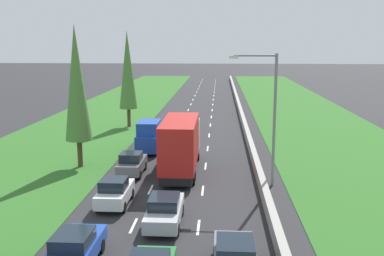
{
  "coord_description": "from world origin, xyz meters",
  "views": [
    {
      "loc": [
        2.79,
        -1.29,
        9.69
      ],
      "look_at": [
        -0.24,
        47.63,
        0.28
      ],
      "focal_mm": 41.68,
      "sensor_mm": 36.0,
      "label": 1
    }
  ],
  "objects_px": {
    "poplar_tree_third": "(128,70)",
    "blue_sedan_left_lane": "(74,250)",
    "grey_hatchback_left_lane": "(132,164)",
    "poplar_tree_second": "(77,84)",
    "silver_sedan_centre_lane": "(165,210)",
    "blue_van_left_lane": "(150,136)",
    "red_box_truck_centre_lane": "(181,144)",
    "white_hatchback_left_lane": "(115,192)",
    "street_light_mast": "(270,110)"
  },
  "relations": [
    {
      "from": "silver_sedan_centre_lane",
      "to": "blue_van_left_lane",
      "type": "xyz_separation_m",
      "value": [
        -3.35,
        16.33,
        0.59
      ]
    },
    {
      "from": "white_hatchback_left_lane",
      "to": "poplar_tree_second",
      "type": "relative_size",
      "value": 0.35
    },
    {
      "from": "blue_sedan_left_lane",
      "to": "blue_van_left_lane",
      "type": "distance_m",
      "value": 21.19
    },
    {
      "from": "blue_van_left_lane",
      "to": "poplar_tree_second",
      "type": "bearing_deg",
      "value": -130.88
    },
    {
      "from": "blue_van_left_lane",
      "to": "red_box_truck_centre_lane",
      "type": "height_order",
      "value": "red_box_truck_centre_lane"
    },
    {
      "from": "red_box_truck_centre_lane",
      "to": "street_light_mast",
      "type": "xyz_separation_m",
      "value": [
        6.23,
        -2.77,
        3.05
      ]
    },
    {
      "from": "silver_sedan_centre_lane",
      "to": "blue_sedan_left_lane",
      "type": "height_order",
      "value": "same"
    },
    {
      "from": "silver_sedan_centre_lane",
      "to": "poplar_tree_third",
      "type": "xyz_separation_m",
      "value": [
        -7.62,
        28.05,
        5.76
      ]
    },
    {
      "from": "white_hatchback_left_lane",
      "to": "street_light_mast",
      "type": "bearing_deg",
      "value": 25.27
    },
    {
      "from": "silver_sedan_centre_lane",
      "to": "street_light_mast",
      "type": "height_order",
      "value": "street_light_mast"
    },
    {
      "from": "grey_hatchback_left_lane",
      "to": "poplar_tree_third",
      "type": "xyz_separation_m",
      "value": [
        -4.04,
        18.92,
        5.74
      ]
    },
    {
      "from": "grey_hatchback_left_lane",
      "to": "blue_van_left_lane",
      "type": "relative_size",
      "value": 0.8
    },
    {
      "from": "poplar_tree_third",
      "to": "blue_sedan_left_lane",
      "type": "bearing_deg",
      "value": -82.64
    },
    {
      "from": "blue_sedan_left_lane",
      "to": "white_hatchback_left_lane",
      "type": "relative_size",
      "value": 1.15
    },
    {
      "from": "white_hatchback_left_lane",
      "to": "grey_hatchback_left_lane",
      "type": "height_order",
      "value": "same"
    },
    {
      "from": "blue_sedan_left_lane",
      "to": "poplar_tree_second",
      "type": "distance_m",
      "value": 17.42
    },
    {
      "from": "white_hatchback_left_lane",
      "to": "grey_hatchback_left_lane",
      "type": "relative_size",
      "value": 1.0
    },
    {
      "from": "red_box_truck_centre_lane",
      "to": "street_light_mast",
      "type": "height_order",
      "value": "street_light_mast"
    },
    {
      "from": "blue_sedan_left_lane",
      "to": "blue_van_left_lane",
      "type": "xyz_separation_m",
      "value": [
        0.02,
        21.18,
        0.59
      ]
    },
    {
      "from": "grey_hatchback_left_lane",
      "to": "poplar_tree_third",
      "type": "height_order",
      "value": "poplar_tree_third"
    },
    {
      "from": "blue_sedan_left_lane",
      "to": "white_hatchback_left_lane",
      "type": "height_order",
      "value": "white_hatchback_left_lane"
    },
    {
      "from": "white_hatchback_left_lane",
      "to": "red_box_truck_centre_lane",
      "type": "height_order",
      "value": "red_box_truck_centre_lane"
    },
    {
      "from": "poplar_tree_second",
      "to": "street_light_mast",
      "type": "xyz_separation_m",
      "value": [
        14.3,
        -3.66,
        -1.36
      ]
    },
    {
      "from": "white_hatchback_left_lane",
      "to": "poplar_tree_third",
      "type": "height_order",
      "value": "poplar_tree_third"
    },
    {
      "from": "white_hatchback_left_lane",
      "to": "poplar_tree_second",
      "type": "xyz_separation_m",
      "value": [
        -4.7,
        8.2,
        5.76
      ]
    },
    {
      "from": "silver_sedan_centre_lane",
      "to": "blue_van_left_lane",
      "type": "distance_m",
      "value": 16.68
    },
    {
      "from": "street_light_mast",
      "to": "poplar_tree_third",
      "type": "bearing_deg",
      "value": 123.69
    },
    {
      "from": "silver_sedan_centre_lane",
      "to": "blue_sedan_left_lane",
      "type": "relative_size",
      "value": 1.0
    },
    {
      "from": "blue_sedan_left_lane",
      "to": "street_light_mast",
      "type": "bearing_deg",
      "value": 51.48
    },
    {
      "from": "blue_van_left_lane",
      "to": "street_light_mast",
      "type": "bearing_deg",
      "value": -43.42
    },
    {
      "from": "grey_hatchback_left_lane",
      "to": "red_box_truck_centre_lane",
      "type": "xyz_separation_m",
      "value": [
        3.61,
        0.87,
        1.35
      ]
    },
    {
      "from": "poplar_tree_third",
      "to": "poplar_tree_second",
      "type": "bearing_deg",
      "value": -91.42
    },
    {
      "from": "silver_sedan_centre_lane",
      "to": "poplar_tree_second",
      "type": "distance_m",
      "value": 14.73
    },
    {
      "from": "grey_hatchback_left_lane",
      "to": "poplar_tree_second",
      "type": "distance_m",
      "value": 7.5
    },
    {
      "from": "grey_hatchback_left_lane",
      "to": "street_light_mast",
      "type": "xyz_separation_m",
      "value": [
        9.83,
        -1.9,
        4.4
      ]
    },
    {
      "from": "blue_sedan_left_lane",
      "to": "street_light_mast",
      "type": "height_order",
      "value": "street_light_mast"
    },
    {
      "from": "red_box_truck_centre_lane",
      "to": "blue_sedan_left_lane",
      "type": "bearing_deg",
      "value": -102.88
    },
    {
      "from": "silver_sedan_centre_lane",
      "to": "red_box_truck_centre_lane",
      "type": "bearing_deg",
      "value": 89.85
    },
    {
      "from": "blue_van_left_lane",
      "to": "red_box_truck_centre_lane",
      "type": "bearing_deg",
      "value": -61.86
    },
    {
      "from": "grey_hatchback_left_lane",
      "to": "poplar_tree_second",
      "type": "bearing_deg",
      "value": 158.45
    },
    {
      "from": "white_hatchback_left_lane",
      "to": "poplar_tree_third",
      "type": "xyz_separation_m",
      "value": [
        -4.27,
        25.35,
        5.74
      ]
    },
    {
      "from": "blue_van_left_lane",
      "to": "poplar_tree_third",
      "type": "bearing_deg",
      "value": 110.02
    },
    {
      "from": "grey_hatchback_left_lane",
      "to": "silver_sedan_centre_lane",
      "type": "bearing_deg",
      "value": -68.6
    },
    {
      "from": "silver_sedan_centre_lane",
      "to": "poplar_tree_second",
      "type": "bearing_deg",
      "value": 126.45
    },
    {
      "from": "silver_sedan_centre_lane",
      "to": "poplar_tree_second",
      "type": "height_order",
      "value": "poplar_tree_second"
    },
    {
      "from": "silver_sedan_centre_lane",
      "to": "red_box_truck_centre_lane",
      "type": "xyz_separation_m",
      "value": [
        0.03,
        10.01,
        1.37
      ]
    },
    {
      "from": "poplar_tree_third",
      "to": "street_light_mast",
      "type": "distance_m",
      "value": 25.05
    },
    {
      "from": "poplar_tree_second",
      "to": "red_box_truck_centre_lane",
      "type": "bearing_deg",
      "value": -6.3
    },
    {
      "from": "red_box_truck_centre_lane",
      "to": "street_light_mast",
      "type": "bearing_deg",
      "value": -23.99
    },
    {
      "from": "blue_van_left_lane",
      "to": "street_light_mast",
      "type": "relative_size",
      "value": 0.54
    }
  ]
}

